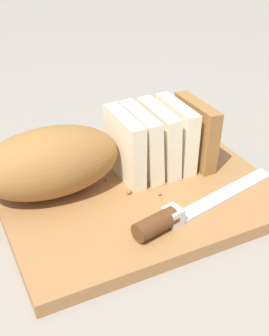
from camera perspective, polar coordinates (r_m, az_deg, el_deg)
The scene contains 7 objects.
ground_plane at distance 0.65m, azimuth 0.00°, elevation -3.65°, with size 3.00×3.00×0.00m, color gray.
cutting_board at distance 0.65m, azimuth 0.00°, elevation -2.97°, with size 0.38×0.31×0.02m, color #9E6B3D.
bread_loaf at distance 0.63m, azimuth -5.59°, elevation 1.86°, with size 0.34×0.11×0.10m.
bread_knife at distance 0.57m, azimuth 5.12°, elevation -6.17°, with size 0.25×0.08×0.02m.
crumb_near_knife at distance 0.65m, azimuth -3.65°, elevation -1.48°, with size 0.00×0.00×0.00m, color #996633.
crumb_near_loaf at distance 0.62m, azimuth 3.26°, elevation -3.35°, with size 0.00×0.00×0.00m, color #996633.
crumb_stray_left at distance 0.62m, azimuth -0.71°, elevation -3.07°, with size 0.01×0.01×0.01m, color #996633.
Camera 1 is at (-0.23, -0.48, 0.38)m, focal length 47.50 mm.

